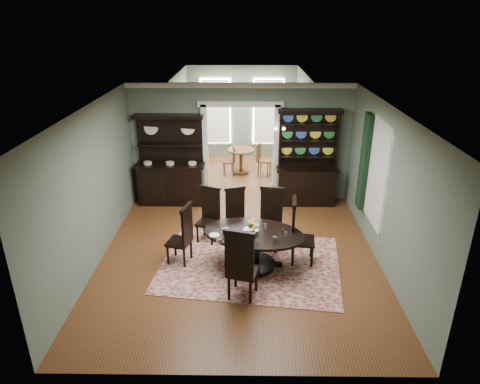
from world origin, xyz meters
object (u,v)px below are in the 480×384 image
(dining_table, at_px, (254,243))
(welsh_dresser, at_px, (307,171))
(parlor_table, at_px, (241,158))
(sideboard, at_px, (171,173))

(dining_table, xyz_separation_m, welsh_dresser, (1.38, 3.05, 0.35))
(parlor_table, bearing_deg, dining_table, -86.76)
(welsh_dresser, relative_size, parlor_table, 2.99)
(parlor_table, bearing_deg, welsh_dresser, -52.11)
(welsh_dresser, height_order, parlor_table, welsh_dresser)
(dining_table, distance_m, parlor_table, 5.21)
(dining_table, height_order, sideboard, sideboard)
(sideboard, bearing_deg, welsh_dresser, 0.79)
(dining_table, height_order, welsh_dresser, welsh_dresser)
(sideboard, bearing_deg, dining_table, -55.50)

